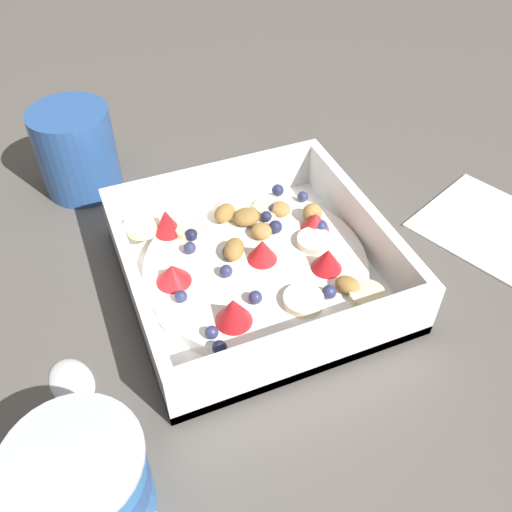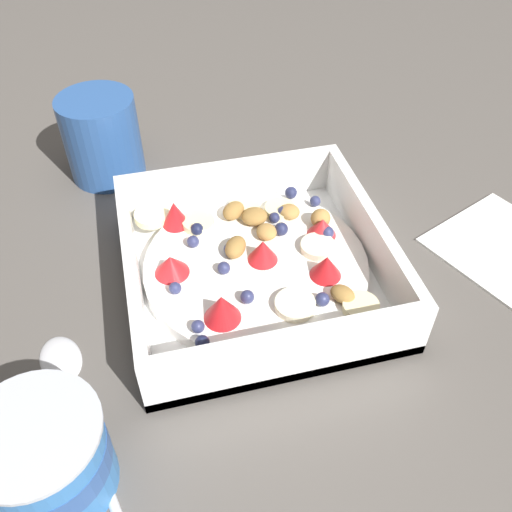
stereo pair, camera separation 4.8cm
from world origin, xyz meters
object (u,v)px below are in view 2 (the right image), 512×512
spoon (69,382)px  coffee_mug (102,136)px  yogurt_cup (45,458)px  fruit_bowl (256,264)px  folded_napkin (506,248)px

spoon → coffee_mug: 0.28m
spoon → coffee_mug: (-0.05, -0.27, 0.04)m
spoon → yogurt_cup: (0.01, 0.08, 0.03)m
fruit_bowl → coffee_mug: size_ratio=2.02×
spoon → fruit_bowl: bearing=-156.1°
spoon → folded_napkin: size_ratio=1.43×
spoon → folded_napkin: 0.41m
yogurt_cup → spoon: bearing=-95.6°
fruit_bowl → folded_napkin: (-0.24, 0.02, -0.02)m
yogurt_cup → coffee_mug: bearing=-98.9°
fruit_bowl → yogurt_cup: 0.23m
fruit_bowl → spoon: (0.16, 0.07, -0.01)m
coffee_mug → yogurt_cup: bearing=81.1°
fruit_bowl → folded_napkin: fruit_bowl is taller
spoon → coffee_mug: bearing=-99.7°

